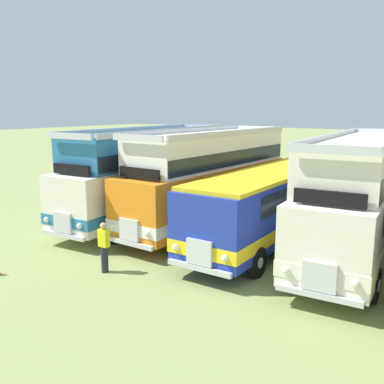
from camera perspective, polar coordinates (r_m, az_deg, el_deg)
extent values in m
cube|color=silver|center=(21.47, -5.49, 0.96)|extent=(3.08, 11.57, 2.30)
cube|color=teal|center=(21.58, -5.46, -0.61)|extent=(3.12, 11.61, 0.44)
cube|color=#19232D|center=(21.69, -4.90, 2.68)|extent=(2.99, 9.17, 0.76)
cube|color=#19232D|center=(17.19, -16.74, 0.20)|extent=(2.20, 0.21, 0.90)
cube|color=silver|center=(17.39, -16.78, -3.91)|extent=(0.90, 0.17, 0.80)
cube|color=silver|center=(17.50, -16.76, -5.51)|extent=(2.30, 0.26, 0.16)
sphere|color=#EAEACC|center=(16.75, -14.71, -4.36)|extent=(0.22, 0.22, 0.22)
sphere|color=#EAEACC|center=(18.04, -18.74, -3.49)|extent=(0.22, 0.22, 0.22)
cube|color=teal|center=(21.42, -5.19, 6.07)|extent=(2.93, 10.66, 1.50)
cube|color=silver|center=(17.24, -16.04, 7.15)|extent=(2.40, 0.22, 0.24)
cube|color=silver|center=(25.39, 1.18, 8.70)|extent=(2.40, 0.22, 0.24)
cube|color=silver|center=(20.69, -2.51, 8.15)|extent=(0.64, 10.55, 0.24)
cube|color=silver|center=(22.09, -7.78, 8.24)|extent=(0.64, 10.55, 0.24)
cube|color=#19232D|center=(21.45, -5.18, 5.27)|extent=(2.97, 10.57, 0.64)
cube|color=black|center=(17.40, -15.69, 2.89)|extent=(1.90, 0.22, 0.40)
cylinder|color=black|center=(17.89, -10.26, -5.11)|extent=(0.33, 1.05, 1.04)
cylinder|color=silver|center=(17.80, -9.90, -5.19)|extent=(0.04, 0.36, 0.36)
cylinder|color=black|center=(19.44, -15.41, -4.04)|extent=(0.33, 1.05, 1.04)
cylinder|color=silver|center=(19.54, -15.72, -3.97)|extent=(0.04, 0.36, 0.36)
cylinder|color=black|center=(24.35, 2.22, -0.62)|extent=(0.33, 1.05, 1.04)
cylinder|color=silver|center=(24.28, 2.53, -0.66)|extent=(0.04, 0.36, 0.36)
cylinder|color=black|center=(25.51, -2.33, -0.09)|extent=(0.33, 1.05, 1.04)
cylinder|color=silver|center=(25.59, -2.61, -0.05)|extent=(0.04, 0.36, 0.36)
cube|color=orange|center=(19.69, 2.26, 0.08)|extent=(2.91, 10.45, 2.30)
cube|color=white|center=(19.81, 2.25, -1.63)|extent=(2.95, 10.49, 0.44)
cube|color=#19232D|center=(19.91, 2.91, 1.95)|extent=(2.84, 8.05, 0.76)
cube|color=#19232D|center=(15.64, -8.19, -0.48)|extent=(2.20, 0.19, 0.90)
cube|color=silver|center=(15.86, -8.34, -4.98)|extent=(0.90, 0.16, 0.80)
cube|color=silver|center=(15.98, -8.36, -6.72)|extent=(2.30, 0.23, 0.16)
sphere|color=#EAEACC|center=(15.26, -5.93, -5.56)|extent=(0.22, 0.22, 0.22)
sphere|color=#EAEACC|center=(16.47, -10.62, -4.44)|extent=(0.22, 0.22, 0.22)
cube|color=white|center=(19.62, 2.71, 5.64)|extent=(2.77, 9.54, 1.50)
cube|color=silver|center=(15.68, -7.27, 7.14)|extent=(2.40, 0.20, 0.24)
cube|color=silver|center=(23.21, 8.52, 8.35)|extent=(2.40, 0.20, 0.24)
cube|color=silver|center=(18.93, 5.80, 7.83)|extent=(0.47, 9.45, 0.24)
cube|color=silver|center=(20.25, -0.14, 8.09)|extent=(0.47, 9.45, 0.24)
cube|color=#19232D|center=(19.65, 2.70, 4.77)|extent=(2.81, 9.45, 0.64)
cube|color=black|center=(15.86, -7.03, 2.46)|extent=(1.90, 0.20, 0.40)
cylinder|color=black|center=(16.50, -1.37, -6.32)|extent=(0.32, 1.05, 1.04)
cylinder|color=silver|center=(16.41, -0.95, -6.42)|extent=(0.03, 0.36, 0.36)
cylinder|color=black|center=(17.93, -7.25, -4.99)|extent=(0.32, 1.05, 1.04)
cylinder|color=silver|center=(18.03, -7.60, -4.90)|extent=(0.03, 0.36, 0.36)
cylinder|color=black|center=(22.24, 9.55, -1.89)|extent=(0.32, 1.05, 1.04)
cylinder|color=silver|center=(22.18, 9.90, -1.94)|extent=(0.03, 0.36, 0.36)
cylinder|color=black|center=(23.32, 4.49, -1.17)|extent=(0.32, 1.05, 1.04)
cylinder|color=silver|center=(23.40, 4.18, -1.12)|extent=(0.03, 0.36, 0.36)
cube|color=#1E339E|center=(17.88, 10.72, -1.24)|extent=(2.57, 11.00, 2.30)
cube|color=yellow|center=(18.02, 10.65, -3.10)|extent=(2.61, 11.04, 0.44)
cube|color=#19232D|center=(18.13, 11.29, 0.84)|extent=(2.59, 8.60, 0.76)
cube|color=#19232D|center=(13.04, 1.26, -2.69)|extent=(2.20, 0.11, 0.90)
cube|color=silver|center=(13.31, 0.98, -8.02)|extent=(0.90, 0.13, 0.80)
cube|color=silver|center=(13.45, 0.90, -10.07)|extent=(2.30, 0.16, 0.16)
sphere|color=#EAEACC|center=(12.86, 4.36, -8.75)|extent=(0.22, 0.22, 0.22)
sphere|color=#EAEACC|center=(13.78, -2.21, -7.35)|extent=(0.22, 0.22, 0.22)
cube|color=yellow|center=(17.67, 10.86, 2.63)|extent=(2.53, 10.60, 0.14)
cylinder|color=black|center=(14.34, 8.54, -9.18)|extent=(0.29, 1.04, 1.04)
cylinder|color=silver|center=(14.28, 9.09, -9.28)|extent=(0.02, 0.36, 0.36)
cylinder|color=black|center=(15.40, 0.73, -7.61)|extent=(0.29, 1.04, 1.04)
cylinder|color=silver|center=(15.47, 0.27, -7.52)|extent=(0.02, 0.36, 0.36)
cylinder|color=black|center=(21.16, 17.47, -2.93)|extent=(0.29, 1.04, 1.04)
cylinder|color=silver|center=(21.12, 17.86, -2.97)|extent=(0.02, 0.36, 0.36)
cylinder|color=black|center=(21.90, 11.71, -2.18)|extent=(0.29, 1.04, 1.04)
cylinder|color=silver|center=(21.95, 11.34, -2.13)|extent=(0.02, 0.36, 0.36)
cube|color=silver|center=(17.16, 21.30, -2.33)|extent=(3.14, 11.44, 2.30)
cube|color=silver|center=(17.30, 21.16, -4.26)|extent=(3.18, 11.48, 0.44)
cube|color=#19232D|center=(17.43, 21.65, -0.14)|extent=(3.03, 9.04, 0.76)
cube|color=#19232D|center=(11.66, 17.00, -4.86)|extent=(2.20, 0.23, 0.90)
cube|color=silver|center=(11.95, 16.53, -10.76)|extent=(0.91, 0.17, 0.80)
cube|color=silver|center=(12.12, 16.36, -13.01)|extent=(2.30, 0.27, 0.16)
sphere|color=#EAEACC|center=(11.79, 20.84, -11.35)|extent=(0.22, 0.22, 0.22)
sphere|color=#EAEACC|center=(12.16, 12.35, -10.16)|extent=(0.22, 0.22, 0.22)
cube|color=silver|center=(17.09, 21.88, 4.05)|extent=(2.99, 10.53, 1.50)
cube|color=silver|center=(11.72, 18.08, 5.38)|extent=(2.40, 0.24, 0.24)
cube|color=silver|center=(21.68, 23.96, 7.35)|extent=(2.40, 0.24, 0.24)
cube|color=silver|center=(17.24, 18.11, 7.03)|extent=(0.69, 10.40, 0.24)
cube|color=#19232D|center=(17.13, 21.81, 3.06)|extent=(3.02, 10.43, 0.64)
cube|color=black|center=(11.95, 17.76, -0.81)|extent=(1.90, 0.23, 0.40)
cylinder|color=black|center=(13.51, 22.97, -11.27)|extent=(0.34, 1.05, 1.04)
cylinder|color=silver|center=(13.49, 23.61, -11.34)|extent=(0.04, 0.36, 0.36)
cylinder|color=black|center=(13.92, 13.43, -9.99)|extent=(0.34, 1.05, 1.04)
cylinder|color=silver|center=(13.96, 12.83, -9.90)|extent=(0.04, 0.36, 0.36)
cylinder|color=black|center=(21.31, 19.73, -2.97)|extent=(0.34, 1.05, 1.04)
cylinder|color=silver|center=(21.34, 19.34, -2.93)|extent=(0.04, 0.36, 0.36)
cylinder|color=#23232D|center=(14.92, -11.52, -8.74)|extent=(0.24, 0.24, 0.90)
cube|color=yellow|center=(14.69, -11.63, -5.99)|extent=(0.36, 0.22, 0.60)
sphere|color=tan|center=(14.57, -11.69, -4.41)|extent=(0.22, 0.22, 0.22)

